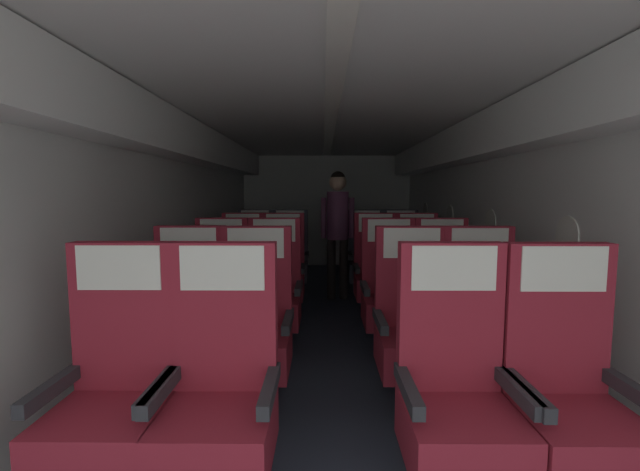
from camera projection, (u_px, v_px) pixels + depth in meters
The scene contains 23 objects.
ground at pixel (330, 332), 4.22m from camera, with size 3.40×8.19×0.02m, color #2D3342.
fuselage_shell at pixel (330, 178), 4.33m from camera, with size 3.28×7.84×2.13m.
seat_a_left_window at pixel (114, 398), 1.84m from camera, with size 0.50×0.49×1.15m.
seat_a_left_aisle at pixel (220, 399), 1.83m from camera, with size 0.50×0.49×1.15m.
seat_a_right_aisle at pixel (569, 401), 1.81m from camera, with size 0.50×0.49×1.15m.
seat_a_right_window at pixel (457, 399), 1.82m from camera, with size 0.50×0.49×1.15m.
seat_b_left_window at pixel (187, 328), 2.79m from camera, with size 0.50×0.49×1.15m.
seat_b_left_aisle at pixel (255, 329), 2.76m from camera, with size 0.50×0.49×1.15m.
seat_b_right_aisle at pixel (482, 330), 2.76m from camera, with size 0.50×0.49×1.15m.
seat_b_right_window at pixel (413, 329), 2.76m from camera, with size 0.50×0.49×1.15m.
seat_c_left_window at pixel (220, 294), 3.72m from camera, with size 0.50×0.49×1.15m.
seat_c_left_aisle at pixel (274, 294), 3.72m from camera, with size 0.50×0.49×1.15m.
seat_c_right_aisle at pixel (443, 295), 3.70m from camera, with size 0.50×0.49×1.15m.
seat_c_right_window at pixel (389, 295), 3.71m from camera, with size 0.50×0.49×1.15m.
seat_d_left_window at pixel (242, 273), 4.68m from camera, with size 0.50×0.49×1.15m.
seat_d_left_aisle at pixel (283, 274), 4.66m from camera, with size 0.50×0.49×1.15m.
seat_d_right_aisle at pixel (418, 274), 4.64m from camera, with size 0.50×0.49×1.15m.
seat_d_right_window at pixel (376, 274), 4.67m from camera, with size 0.50×0.49×1.15m.
seat_e_left_window at pixel (255, 260), 5.62m from camera, with size 0.50×0.49×1.15m.
seat_e_left_aisle at pixel (290, 260), 5.59m from camera, with size 0.50×0.49×1.15m.
seat_e_right_aisle at pixel (401, 260), 5.60m from camera, with size 0.50×0.49×1.15m.
seat_e_right_window at pixel (366, 260), 5.60m from camera, with size 0.50×0.49×1.15m.
flight_attendant at pixel (338, 220), 5.44m from camera, with size 0.43×0.28×1.65m.
Camera 1 is at (-0.07, -0.21, 1.37)m, focal length 23.68 mm.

